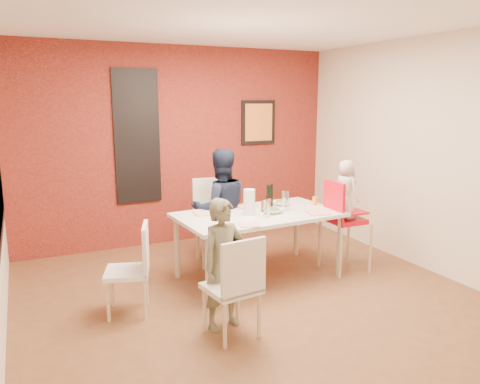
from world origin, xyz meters
name	(u,v)px	position (x,y,z in m)	size (l,w,h in m)	color
ground	(253,299)	(0.00, 0.00, 0.00)	(4.50, 4.50, 0.00)	brown
ceiling	(254,19)	(0.00, 0.00, 2.70)	(4.50, 4.50, 0.02)	white
wall_back	(180,146)	(0.00, 2.25, 1.35)	(4.50, 0.02, 2.70)	beige
wall_front	(445,222)	(0.00, -2.25, 1.35)	(4.50, 0.02, 2.70)	beige
wall_right	(426,155)	(2.25, 0.00, 1.35)	(0.02, 4.50, 2.70)	beige
brick_accent_wall	(180,146)	(0.00, 2.23, 1.35)	(4.50, 0.02, 2.70)	maroon
glassblock_strip	(137,137)	(-0.60, 2.21, 1.50)	(0.55, 0.03, 1.70)	silver
glassblock_surround	(137,137)	(-0.60, 2.21, 1.50)	(0.60, 0.03, 1.76)	black
art_print_frame	(258,122)	(1.20, 2.21, 1.65)	(0.54, 0.03, 0.64)	black
art_print_canvas	(259,122)	(1.20, 2.19, 1.65)	(0.44, 0.01, 0.54)	gold
dining_table	(259,219)	(0.33, 0.51, 0.68)	(1.85, 1.10, 0.75)	white
chair_near	(236,283)	(-0.48, -0.65, 0.50)	(0.46, 0.46, 0.89)	silver
chair_far	(214,216)	(0.09, 1.24, 0.57)	(0.55, 0.55, 1.03)	white
chair_left	(135,264)	(-1.13, 0.20, 0.48)	(0.50, 0.50, 0.85)	white
high_chair	(342,217)	(1.30, 0.28, 0.65)	(0.46, 0.46, 1.07)	red
child_near	(224,264)	(-0.49, -0.41, 0.58)	(0.42, 0.28, 1.16)	#625F46
child_far	(221,209)	(0.07, 0.99, 0.71)	(0.69, 0.54, 1.43)	black
toddler	(346,189)	(1.33, 0.28, 0.97)	(0.33, 0.22, 0.68)	beige
plate_near_left	(249,225)	(0.00, 0.09, 0.75)	(0.20, 0.20, 0.01)	white
plate_far_mid	(246,206)	(0.34, 0.84, 0.75)	(0.23, 0.23, 0.01)	white
plate_near_right	(318,213)	(0.91, 0.21, 0.75)	(0.23, 0.23, 0.01)	white
plate_far_left	(204,213)	(-0.23, 0.72, 0.75)	(0.22, 0.22, 0.01)	white
salad_bowl_a	(273,211)	(0.47, 0.44, 0.77)	(0.21, 0.21, 0.05)	silver
salad_bowl_b	(281,203)	(0.75, 0.74, 0.77)	(0.20, 0.20, 0.05)	white
wine_bottle	(270,197)	(0.50, 0.57, 0.89)	(0.08, 0.08, 0.30)	black
wine_glass_a	(267,209)	(0.32, 0.31, 0.84)	(0.06, 0.06, 0.19)	white
wine_glass_b	(285,201)	(0.66, 0.49, 0.86)	(0.08, 0.08, 0.22)	white
paper_towel_roll	(249,202)	(0.20, 0.48, 0.89)	(0.13, 0.13, 0.28)	silver
condiment_red	(269,205)	(0.46, 0.50, 0.82)	(0.04, 0.04, 0.15)	red
condiment_green	(267,207)	(0.42, 0.47, 0.81)	(0.03, 0.03, 0.13)	#326923
condiment_brown	(263,206)	(0.39, 0.53, 0.81)	(0.03, 0.03, 0.13)	brown
sippy_cup	(315,201)	(1.12, 0.58, 0.80)	(0.06, 0.06, 0.10)	orange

